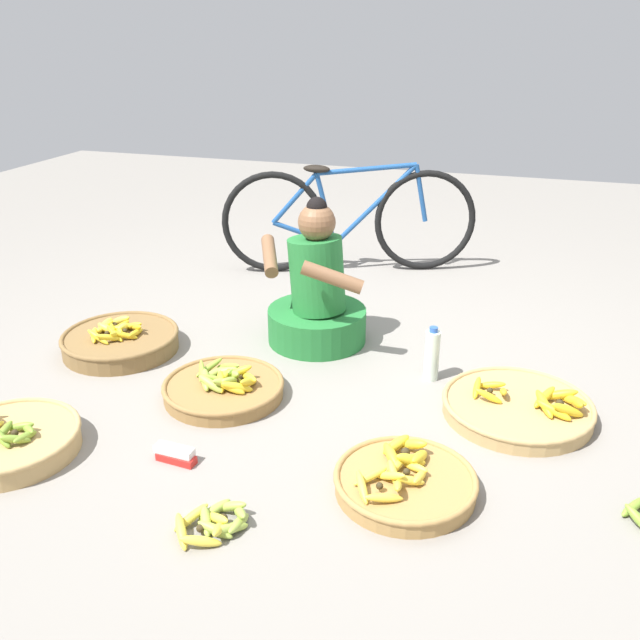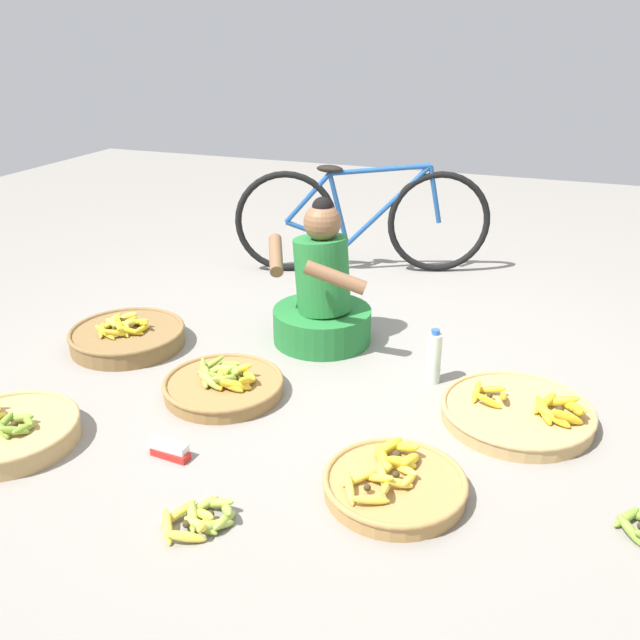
{
  "view_description": "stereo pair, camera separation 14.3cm",
  "coord_description": "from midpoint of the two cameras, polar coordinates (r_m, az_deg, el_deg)",
  "views": [
    {
      "loc": [
        0.83,
        -2.83,
        1.56
      ],
      "look_at": [
        0.0,
        -0.2,
        0.35
      ],
      "focal_mm": 38.01,
      "sensor_mm": 36.0,
      "label": 1
    },
    {
      "loc": [
        0.97,
        -2.78,
        1.56
      ],
      "look_at": [
        0.0,
        -0.2,
        0.35
      ],
      "focal_mm": 38.01,
      "sensor_mm": 36.0,
      "label": 2
    }
  ],
  "objects": [
    {
      "name": "banana_basket_mid_right",
      "position": [
        3.0,
        -25.99,
        -9.12
      ],
      "size": [
        0.55,
        0.55,
        0.16
      ],
      "color": "tan",
      "rests_on": "ground"
    },
    {
      "name": "bicycle_leaning",
      "position": [
        4.57,
        1.56,
        8.45
      ],
      "size": [
        1.62,
        0.62,
        0.73
      ],
      "color": "black",
      "rests_on": "ground"
    },
    {
      "name": "ground_plane",
      "position": [
        3.33,
        -0.19,
        -4.22
      ],
      "size": [
        10.0,
        10.0,
        0.0
      ],
      "primitive_type": "plane",
      "color": "gray"
    },
    {
      "name": "packet_carton_stack",
      "position": [
        2.74,
        -13.58,
        -10.96
      ],
      "size": [
        0.17,
        0.07,
        0.06
      ],
      "color": "red",
      "rests_on": "ground"
    },
    {
      "name": "banana_basket_back_center",
      "position": [
        3.12,
        -9.41,
        -5.61
      ],
      "size": [
        0.55,
        0.55,
        0.15
      ],
      "color": "olive",
      "rests_on": "ground"
    },
    {
      "name": "loose_bananas_back_right",
      "position": [
        2.4,
        -10.56,
        -16.41
      ],
      "size": [
        0.26,
        0.27,
        0.08
      ],
      "color": "yellow",
      "rests_on": "ground"
    },
    {
      "name": "water_bottle",
      "position": [
        3.22,
        8.15,
        -2.94
      ],
      "size": [
        0.07,
        0.07,
        0.27
      ],
      "color": "silver",
      "rests_on": "ground"
    },
    {
      "name": "banana_basket_back_left",
      "position": [
        3.67,
        -17.54,
        -1.65
      ],
      "size": [
        0.6,
        0.6,
        0.16
      ],
      "color": "brown",
      "rests_on": "ground"
    },
    {
      "name": "vendor_woman_front",
      "position": [
        3.53,
        -1.46,
        1.89
      ],
      "size": [
        0.66,
        0.53,
        0.78
      ],
      "color": "#237233",
      "rests_on": "ground"
    },
    {
      "name": "banana_basket_front_left",
      "position": [
        2.52,
        5.49,
        -13.35
      ],
      "size": [
        0.52,
        0.52,
        0.14
      ],
      "color": "#A87F47",
      "rests_on": "ground"
    },
    {
      "name": "banana_basket_near_bicycle",
      "position": [
        3.04,
        15.09,
        -7.07
      ],
      "size": [
        0.65,
        0.65,
        0.15
      ],
      "color": "tan",
      "rests_on": "ground"
    }
  ]
}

